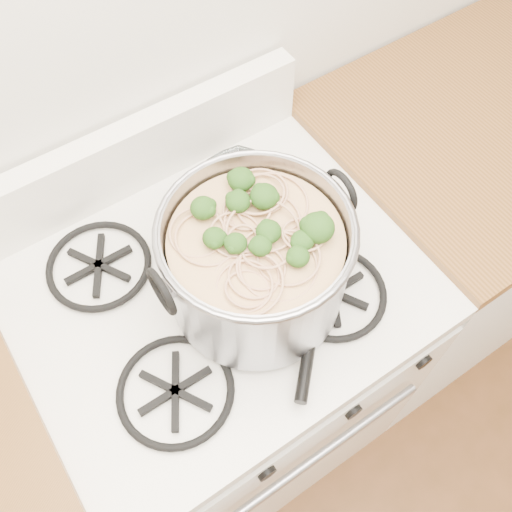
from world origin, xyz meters
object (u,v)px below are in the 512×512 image
(stock_pot, at_px, (256,263))
(glass_bowl, at_px, (241,215))
(gas_range, at_px, (226,368))
(spatula, at_px, (321,271))

(stock_pot, bearing_deg, glass_bowl, 66.53)
(glass_bowl, bearing_deg, gas_range, -143.33)
(stock_pot, xyz_separation_m, glass_bowl, (0.07, 0.15, -0.09))
(stock_pot, height_order, spatula, stock_pot)
(gas_range, xyz_separation_m, glass_bowl, (0.11, 0.09, 0.50))
(gas_range, distance_m, spatula, 0.54)
(gas_range, height_order, stock_pot, stock_pot)
(gas_range, relative_size, stock_pot, 2.60)
(spatula, xyz_separation_m, glass_bowl, (-0.06, 0.19, 0.00))
(stock_pot, distance_m, spatula, 0.16)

